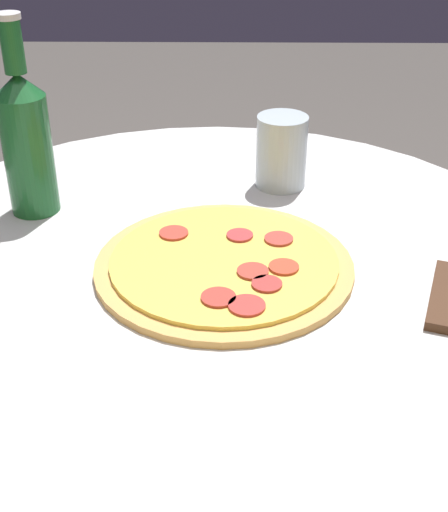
# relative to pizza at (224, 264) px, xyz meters

# --- Properties ---
(table) EXTENTS (0.97, 0.97, 0.72)m
(table) POSITION_rel_pizza_xyz_m (0.02, -0.03, -0.18)
(table) COLOR silver
(table) RESTS_ON ground_plane
(pizza) EXTENTS (0.33, 0.33, 0.02)m
(pizza) POSITION_rel_pizza_xyz_m (0.00, 0.00, 0.00)
(pizza) COLOR tan
(pizza) RESTS_ON table
(beer_bottle) EXTENTS (0.07, 0.07, 0.29)m
(beer_bottle) POSITION_rel_pizza_xyz_m (0.28, -0.17, 0.11)
(beer_bottle) COLOR #195628
(beer_bottle) RESTS_ON table
(drinking_glass) EXTENTS (0.08, 0.08, 0.11)m
(drinking_glass) POSITION_rel_pizza_xyz_m (-0.09, -0.26, 0.05)
(drinking_glass) COLOR #ADBCC6
(drinking_glass) RESTS_ON table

